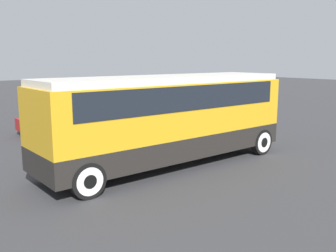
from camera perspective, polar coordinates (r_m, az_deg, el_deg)
ground_plane at (r=13.64m, az=0.00°, el=-6.01°), size 120.00×120.00×0.00m
tour_bus at (r=13.29m, az=0.32°, el=2.09°), size 9.52×2.59×3.22m
parked_car_near at (r=20.34m, az=-15.43°, el=1.11°), size 4.69×1.84×1.46m
parked_car_mid at (r=22.25m, az=-2.34°, el=2.25°), size 4.19×1.84×1.48m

